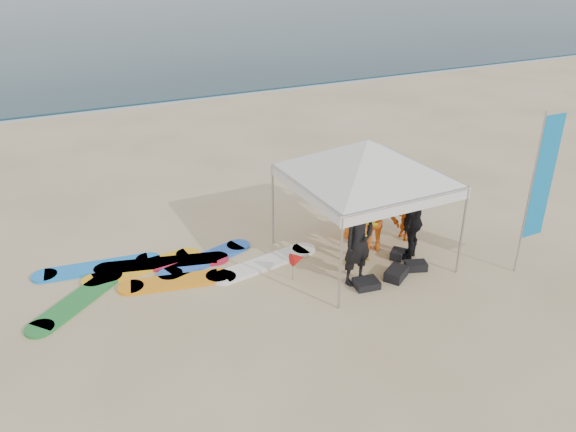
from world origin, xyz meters
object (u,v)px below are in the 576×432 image
at_px(feather_flag, 541,180).
at_px(marker_pennant, 298,259).
at_px(person_orange_b, 357,204).
at_px(person_yellow, 363,230).
at_px(person_seated, 406,221).
at_px(person_orange_a, 375,214).
at_px(canopy_tent, 368,140).
at_px(person_black_b, 413,220).
at_px(person_black_a, 358,241).
at_px(surfboard_spread, 162,271).

xyz_separation_m(feather_flag, marker_pennant, (-4.65, 1.85, -1.60)).
bearing_deg(marker_pennant, person_orange_b, 26.70).
xyz_separation_m(person_yellow, person_seated, (1.57, 0.47, -0.34)).
bearing_deg(person_orange_a, canopy_tent, 57.16).
xyz_separation_m(person_orange_a, canopy_tent, (-0.48, -0.22, 1.90)).
bearing_deg(person_yellow, person_black_b, -22.10).
distance_m(person_orange_b, person_seated, 1.26).
height_order(person_black_a, person_seated, person_black_a).
distance_m(person_black_b, feather_flag, 2.73).
bearing_deg(person_seated, surfboard_spread, 84.97).
bearing_deg(person_orange_b, canopy_tent, 44.79).
height_order(person_yellow, canopy_tent, canopy_tent).
bearing_deg(person_yellow, person_orange_a, 27.74).
height_order(person_orange_b, marker_pennant, person_orange_b).
xyz_separation_m(person_seated, marker_pennant, (-3.17, -0.46, 0.03)).
xyz_separation_m(person_black_a, person_black_b, (1.64, 0.32, -0.04)).
bearing_deg(person_black_a, surfboard_spread, 138.83).
bearing_deg(person_black_b, person_orange_b, -105.47).
bearing_deg(marker_pennant, canopy_tent, 5.83).
relative_size(person_yellow, feather_flag, 0.45).
bearing_deg(person_orange_a, person_black_a, 75.41).
relative_size(canopy_tent, feather_flag, 1.19).
bearing_deg(canopy_tent, feather_flag, -34.65).
bearing_deg(person_black_a, marker_pennant, 138.97).
distance_m(canopy_tent, surfboard_spread, 5.23).
xyz_separation_m(marker_pennant, surfboard_spread, (-2.51, 1.55, -0.46)).
bearing_deg(person_orange_a, feather_flag, 170.60).
bearing_deg(person_orange_a, person_yellow, 66.82).
height_order(person_orange_a, person_black_b, person_black_b).
bearing_deg(person_orange_b, feather_flag, 110.72).
relative_size(person_orange_b, person_seated, 1.90).
bearing_deg(person_seated, person_orange_a, 99.99).
bearing_deg(person_black_b, feather_flag, 105.24).
distance_m(canopy_tent, feather_flag, 3.63).
distance_m(person_orange_b, canopy_tent, 2.15).
bearing_deg(person_black_b, surfboard_spread, -56.67).
distance_m(person_black_b, surfboard_spread, 5.62).
distance_m(person_black_a, canopy_tent, 2.09).
distance_m(person_black_a, feather_flag, 3.95).
bearing_deg(feather_flag, canopy_tent, 145.35).
bearing_deg(person_orange_b, person_black_a, 38.04).
relative_size(person_black_a, person_orange_a, 1.11).
distance_m(person_orange_a, feather_flag, 3.54).
height_order(person_seated, marker_pennant, person_seated).
bearing_deg(person_black_a, person_orange_b, 48.26).
relative_size(person_yellow, person_seated, 1.74).
relative_size(person_orange_a, person_orange_b, 1.00).
xyz_separation_m(person_black_b, canopy_tent, (-0.98, 0.51, 1.84)).
bearing_deg(person_orange_b, marker_pennant, 6.96).
xyz_separation_m(person_black_a, person_orange_b, (1.09, 1.73, -0.10)).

